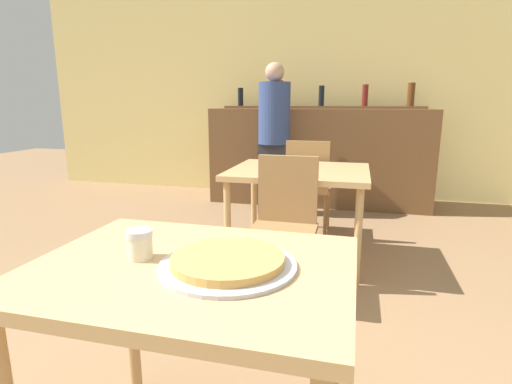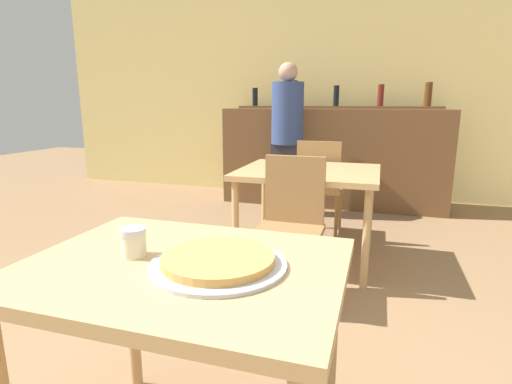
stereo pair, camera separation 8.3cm
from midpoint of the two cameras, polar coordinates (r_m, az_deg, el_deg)
wall_back at (r=5.36m, az=9.28°, el=14.45°), size 8.00×0.05×2.80m
dining_table_near at (r=1.26m, az=-11.00°, el=-14.16°), size 0.95×0.73×0.75m
dining_table_far at (r=3.03m, az=5.39°, el=1.80°), size 1.02×0.86×0.73m
bar_counter at (r=4.90m, az=8.40°, el=4.97°), size 2.60×0.56×1.15m
bar_back_shelf at (r=5.00m, az=9.08°, el=12.32°), size 2.39×0.24×0.34m
chair_far_side_front at (r=2.49m, az=3.14°, el=-3.71°), size 0.40×0.40×0.89m
chair_far_side_back at (r=3.64m, az=6.84°, el=1.50°), size 0.40×0.40×0.89m
pizza_tray at (r=1.17m, az=-6.15°, el=-9.99°), size 0.40×0.40×0.04m
cheese_shaker at (r=1.28m, az=-18.07°, el=-7.09°), size 0.08×0.08×0.09m
person_standing at (r=4.37m, az=2.06°, el=8.23°), size 0.34×0.34×1.63m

